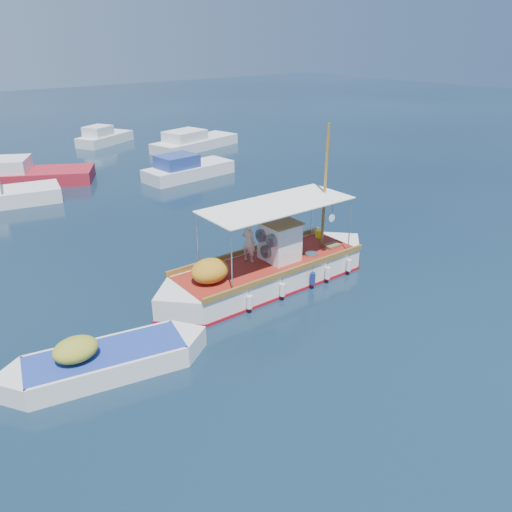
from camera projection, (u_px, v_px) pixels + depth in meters
ground at (280, 289)px, 18.41m from camera, size 160.00×160.00×0.00m
fishing_caique at (268, 271)px, 18.64m from camera, size 9.61×2.96×5.86m
dinghy at (105, 363)px, 13.80m from camera, size 5.73×2.59×1.44m
bg_boat_n at (19, 176)px, 31.25m from camera, size 8.66×6.57×1.80m
bg_boat_ne at (187, 170)px, 32.46m from camera, size 6.13×2.64×1.80m
bg_boat_e at (193, 143)px, 40.60m from camera, size 8.04×4.19×1.80m
bg_boat_far_n at (104, 138)px, 42.37m from camera, size 5.51×4.07×1.80m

